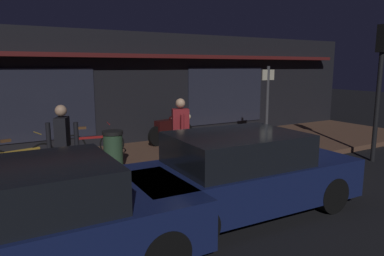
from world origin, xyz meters
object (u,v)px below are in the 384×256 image
(parked_car_far, at_px, (241,173))
(motorcycle, at_px, (172,128))
(bicycle_parked, at_px, (20,160))
(trash_bin, at_px, (113,150))
(bicycle_extra, at_px, (93,145))
(person_photographer, at_px, (63,145))
(person_bystander, at_px, (181,132))
(sign_post, at_px, (267,102))
(traffic_light_pole, at_px, (381,69))
(parked_car_near, at_px, (29,224))

(parked_car_far, bearing_deg, motorcycle, 76.10)
(bicycle_parked, height_order, parked_car_far, parked_car_far)
(trash_bin, bearing_deg, parked_car_far, -67.91)
(bicycle_extra, bearing_deg, parked_car_far, -72.87)
(person_photographer, bearing_deg, bicycle_parked, 115.62)
(person_photographer, distance_m, person_bystander, 2.63)
(person_photographer, xyz_separation_m, parked_car_far, (2.51, -2.37, -0.32))
(motorcycle, distance_m, bicycle_parked, 4.62)
(bicycle_parked, bearing_deg, person_bystander, -22.67)
(bicycle_extra, xyz_separation_m, sign_post, (4.76, -1.41, 1.00))
(trash_bin, relative_size, traffic_light_pole, 0.26)
(traffic_light_pole, bearing_deg, bicycle_parked, 160.77)
(trash_bin, bearing_deg, sign_post, -0.61)
(parked_car_near, height_order, parked_car_far, same)
(parked_car_far, bearing_deg, trash_bin, 112.09)
(person_bystander, height_order, trash_bin, person_bystander)
(bicycle_parked, distance_m, trash_bin, 2.03)
(motorcycle, bearing_deg, person_bystander, -113.22)
(bicycle_extra, height_order, person_bystander, person_bystander)
(bicycle_extra, bearing_deg, parked_car_near, -112.89)
(person_bystander, height_order, traffic_light_pole, traffic_light_pole)
(motorcycle, xyz_separation_m, bicycle_extra, (-2.64, -0.57, -0.14))
(bicycle_extra, distance_m, sign_post, 5.06)
(person_bystander, relative_size, trash_bin, 1.80)
(person_photographer, distance_m, parked_car_far, 3.47)
(bicycle_extra, relative_size, traffic_light_pole, 0.46)
(trash_bin, distance_m, parked_car_far, 3.38)
(parked_car_near, bearing_deg, bicycle_extra, 67.11)
(motorcycle, distance_m, traffic_light_pole, 6.06)
(person_photographer, distance_m, traffic_light_pole, 8.00)
(sign_post, height_order, trash_bin, sign_post)
(person_photographer, height_order, parked_car_far, person_photographer)
(bicycle_parked, distance_m, bicycle_extra, 1.94)
(motorcycle, bearing_deg, sign_post, -42.97)
(bicycle_parked, xyz_separation_m, person_photographer, (0.68, -1.43, 0.52))
(motorcycle, height_order, bicycle_extra, motorcycle)
(person_photographer, bearing_deg, person_bystander, 0.94)
(parked_car_far, bearing_deg, parked_car_near, -174.50)
(bicycle_extra, xyz_separation_m, person_bystander, (1.50, -2.08, 0.52))
(motorcycle, distance_m, parked_car_near, 7.13)
(sign_post, bearing_deg, person_bystander, -168.34)
(sign_post, xyz_separation_m, trash_bin, (-4.65, 0.05, -0.89))
(motorcycle, xyz_separation_m, sign_post, (2.12, -1.98, 0.86))
(bicycle_extra, distance_m, parked_car_far, 4.71)
(person_photographer, distance_m, parked_car_near, 2.87)
(parked_car_near, bearing_deg, bicycle_parked, 86.81)
(motorcycle, relative_size, person_photographer, 1.01)
(person_bystander, bearing_deg, parked_car_far, -92.77)
(bicycle_extra, height_order, parked_car_near, parked_car_near)
(motorcycle, relative_size, sign_post, 0.70)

